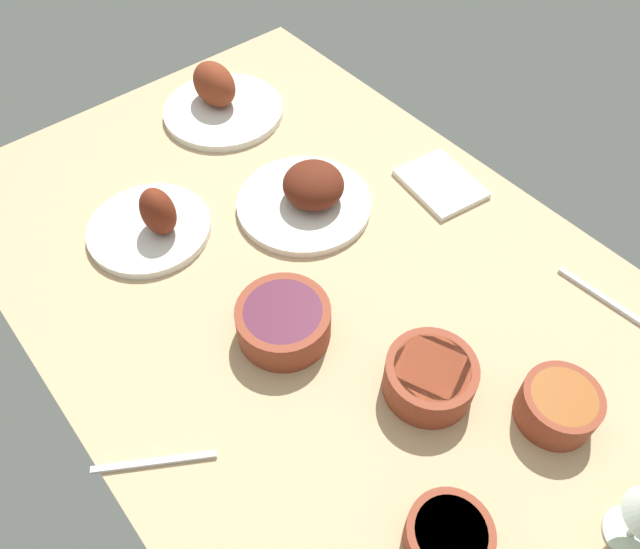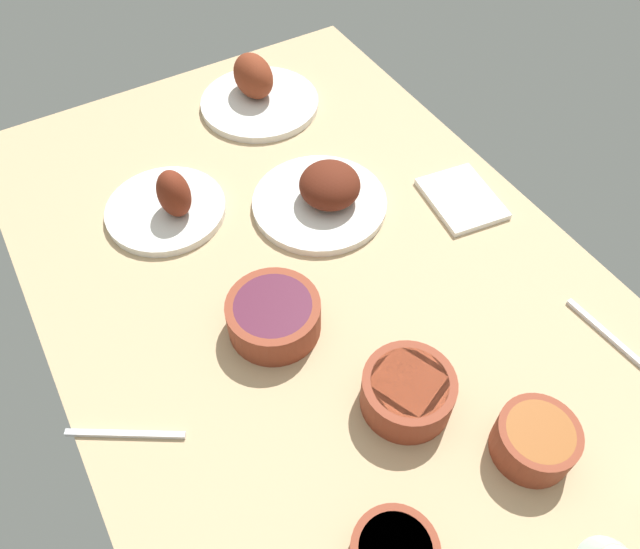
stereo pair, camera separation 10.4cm
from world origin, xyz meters
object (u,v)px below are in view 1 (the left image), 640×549
(plate_near_viewer, at_px, (309,195))
(folded_napkin, at_px, (441,184))
(fork_loose, at_px, (601,296))
(plate_center_main, at_px, (152,223))
(bowl_sauce, at_px, (430,377))
(spoon_loose, at_px, (154,462))
(bowl_pasta, at_px, (449,536))
(bowl_soup, at_px, (558,405))
(plate_far_side, at_px, (220,99))
(bowl_onions, at_px, (284,321))

(plate_near_viewer, relative_size, folded_napkin, 1.64)
(fork_loose, bearing_deg, plate_center_main, 35.72)
(bowl_sauce, distance_m, spoon_loose, 0.41)
(bowl_pasta, xyz_separation_m, bowl_soup, (0.02, -0.25, 0.01))
(plate_center_main, height_order, folded_napkin, plate_center_main)
(plate_near_viewer, bearing_deg, fork_loose, -153.41)
(spoon_loose, bearing_deg, plate_center_main, -88.39)
(plate_far_side, relative_size, bowl_pasta, 2.33)
(bowl_pasta, bearing_deg, plate_near_viewer, -22.84)
(bowl_sauce, distance_m, fork_loose, 0.36)
(spoon_loose, bearing_deg, folded_napkin, -137.82)
(plate_near_viewer, distance_m, bowl_pasta, 0.64)
(plate_near_viewer, relative_size, bowl_onions, 1.69)
(plate_near_viewer, relative_size, plate_center_main, 1.14)
(bowl_onions, height_order, fork_loose, bowl_onions)
(plate_far_side, relative_size, bowl_soup, 2.29)
(plate_near_viewer, relative_size, spoon_loose, 1.47)
(folded_napkin, bearing_deg, bowl_sauce, 130.69)
(fork_loose, bearing_deg, bowl_sauce, 75.00)
(folded_napkin, distance_m, fork_loose, 0.36)
(plate_far_side, relative_size, bowl_onions, 1.72)
(fork_loose, bearing_deg, plate_far_side, 10.10)
(plate_near_viewer, xyz_separation_m, plate_far_side, (0.35, -0.04, 0.00))
(bowl_pasta, bearing_deg, folded_napkin, -46.09)
(plate_near_viewer, xyz_separation_m, bowl_pasta, (-0.59, 0.25, -0.00))
(bowl_pasta, relative_size, bowl_onions, 0.74)
(plate_center_main, relative_size, fork_loose, 1.40)
(bowl_sauce, bearing_deg, bowl_soup, -143.99)
(plate_far_side, bearing_deg, bowl_pasta, 163.23)
(plate_far_side, xyz_separation_m, folded_napkin, (-0.48, -0.20, -0.02))
(folded_napkin, distance_m, spoon_loose, 0.73)
(bowl_soup, relative_size, fork_loose, 0.71)
(plate_center_main, height_order, bowl_sauce, plate_center_main)
(folded_napkin, bearing_deg, bowl_pasta, 133.91)
(plate_center_main, bearing_deg, spoon_loose, 149.73)
(fork_loose, bearing_deg, folded_napkin, -2.41)
(bowl_sauce, xyz_separation_m, bowl_pasta, (-0.17, 0.14, -0.01))
(plate_center_main, xyz_separation_m, fork_loose, (-0.61, -0.51, -0.02))
(spoon_loose, bearing_deg, bowl_soup, 179.31)
(plate_near_viewer, distance_m, plate_center_main, 0.29)
(plate_far_side, relative_size, spoon_loose, 1.50)
(plate_near_viewer, height_order, plate_center_main, plate_center_main)
(bowl_soup, bearing_deg, bowl_pasta, 94.82)
(bowl_sauce, bearing_deg, plate_near_viewer, -14.29)
(bowl_sauce, relative_size, bowl_onions, 0.91)
(plate_far_side, xyz_separation_m, bowl_pasta, (-0.94, 0.28, -0.01))
(fork_loose, bearing_deg, plate_near_viewer, 22.78)
(plate_near_viewer, distance_m, bowl_soup, 0.57)
(plate_center_main, distance_m, folded_napkin, 0.56)
(bowl_soup, bearing_deg, folded_napkin, -27.60)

